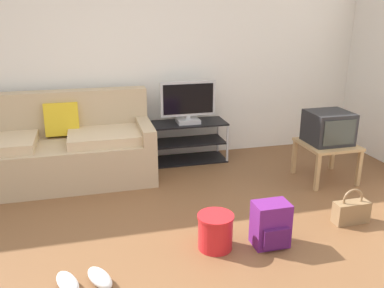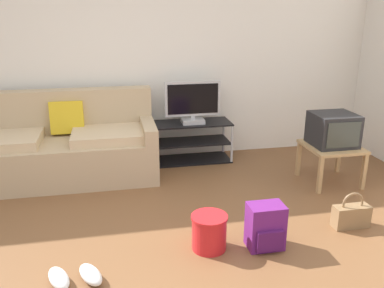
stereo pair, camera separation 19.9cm
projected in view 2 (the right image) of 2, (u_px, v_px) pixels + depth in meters
The scene contains 11 objects.
ground_plane at pixel (159, 270), 2.95m from camera, with size 9.00×9.80×0.02m, color brown.
wall_back at pixel (131, 49), 4.80m from camera, with size 9.00×0.10×2.70m, color silver.
couch at pixel (59, 148), 4.46m from camera, with size 2.10×0.86×0.94m.
tv_stand at pixel (192, 142), 5.00m from camera, with size 0.93×0.41×0.49m.
flat_tv at pixel (193, 103), 4.82m from camera, with size 0.67×0.22×0.51m.
side_table at pixel (332, 151), 4.32m from camera, with size 0.55×0.55×0.42m.
crt_tv at pixel (333, 129), 4.26m from camera, with size 0.44×0.41×0.34m.
backpack at pixel (265, 227), 3.17m from camera, with size 0.28×0.27×0.36m.
handbag at pixel (351, 215), 3.49m from camera, with size 0.31×0.12×0.32m.
cleaning_bucket at pixel (209, 231), 3.16m from camera, with size 0.29×0.29×0.28m.
sneakers_pair at pixel (75, 276), 2.79m from camera, with size 0.43×0.30×0.09m.
Camera 2 is at (-0.26, -2.50, 1.79)m, focal length 37.95 mm.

